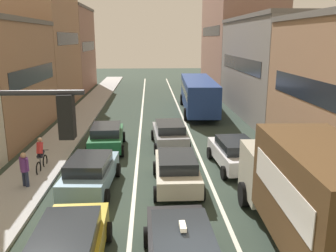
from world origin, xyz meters
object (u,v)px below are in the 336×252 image
bus_mid_queue_primary (198,92)px  cyclist_on_sidewalk (41,155)px  taxi_centre_lane_front (182,250)px  sedan_right_lane_behind_truck (235,153)px  hatchback_centre_lane_third (170,133)px  pedestrian_mid_sidewalk (25,169)px  sedan_left_lane_front (69,247)px  sedan_centre_lane_second (177,170)px  removalist_box_truck (309,190)px  wagon_left_lane_second (90,172)px  sedan_left_lane_third (107,136)px

bus_mid_queue_primary → cyclist_on_sidewalk: (-9.54, -13.86, -0.91)m
taxi_centre_lane_front → sedan_right_lane_behind_truck: 8.90m
hatchback_centre_lane_third → pedestrian_mid_sidewalk: 8.86m
pedestrian_mid_sidewalk → cyclist_on_sidewalk: bearing=-149.0°
taxi_centre_lane_front → hatchback_centre_lane_third: (0.35, 12.08, -0.00)m
taxi_centre_lane_front → sedan_left_lane_front: size_ratio=1.00×
hatchback_centre_lane_third → pedestrian_mid_sidewalk: size_ratio=2.64×
sedan_centre_lane_second → cyclist_on_sidewalk: size_ratio=2.49×
taxi_centre_lane_front → sedan_right_lane_behind_truck: size_ratio=0.99×
removalist_box_truck → sedan_left_lane_front: 7.11m
removalist_box_truck → bus_mid_queue_primary: 20.97m
removalist_box_truck → sedan_right_lane_behind_truck: 7.27m
sedan_centre_lane_second → bus_mid_queue_primary: (3.10, 15.99, 0.96)m
removalist_box_truck → hatchback_centre_lane_third: 11.63m
taxi_centre_lane_front → wagon_left_lane_second: 6.83m
sedan_right_lane_behind_truck → wagon_left_lane_second: bearing=105.1°
sedan_centre_lane_second → hatchback_centre_lane_third: (0.03, 6.04, 0.00)m
hatchback_centre_lane_third → pedestrian_mid_sidewalk: bearing=129.3°
sedan_centre_lane_second → sedan_left_lane_third: 6.68m
wagon_left_lane_second → sedan_right_lane_behind_truck: bearing=-67.5°
sedan_left_lane_front → sedan_centre_lane_second: bearing=-31.9°
sedan_right_lane_behind_truck → bus_mid_queue_primary: 13.84m
removalist_box_truck → pedestrian_mid_sidewalk: (-10.08, 5.06, -1.03)m
removalist_box_truck → bus_mid_queue_primary: (-0.46, 20.97, -0.21)m
removalist_box_truck → wagon_left_lane_second: (-7.27, 4.87, -1.18)m
sedan_left_lane_front → bus_mid_queue_primary: 22.69m
sedan_centre_lane_second → hatchback_centre_lane_third: size_ratio=0.98×
wagon_left_lane_second → removalist_box_truck: bearing=-119.9°
hatchback_centre_lane_third → taxi_centre_lane_front: bearing=175.4°
removalist_box_truck → sedan_left_lane_front: removalist_box_truck is taller
hatchback_centre_lane_third → sedan_left_lane_third: same height
hatchback_centre_lane_third → cyclist_on_sidewalk: size_ratio=2.53×
wagon_left_lane_second → bus_mid_queue_primary: (6.81, 16.10, 0.96)m
wagon_left_lane_second → pedestrian_mid_sidewalk: size_ratio=2.66×
sedan_right_lane_behind_truck → pedestrian_mid_sidewalk: pedestrian_mid_sidewalk is taller
hatchback_centre_lane_third → sedan_right_lane_behind_truck: size_ratio=1.00×
cyclist_on_sidewalk → taxi_centre_lane_front: bearing=-142.5°
removalist_box_truck → taxi_centre_lane_front: size_ratio=1.79×
removalist_box_truck → wagon_left_lane_second: 8.83m
sedan_centre_lane_second → wagon_left_lane_second: bearing=92.1°
removalist_box_truck → sedan_left_lane_front: (-6.97, -0.74, -1.18)m
sedan_right_lane_behind_truck → bus_mid_queue_primary: (0.01, 13.81, 0.96)m
taxi_centre_lane_front → sedan_left_lane_front: taxi_centre_lane_front is taller
wagon_left_lane_second → sedan_right_lane_behind_truck: size_ratio=1.00×
cyclist_on_sidewalk → bus_mid_queue_primary: bearing=-33.9°
sedan_centre_lane_second → hatchback_centre_lane_third: 6.04m
sedan_left_lane_front → sedan_left_lane_third: same height
wagon_left_lane_second → bus_mid_queue_primary: bus_mid_queue_primary is taller
sedan_left_lane_third → bus_mid_queue_primary: 12.46m
hatchback_centre_lane_third → bus_mid_queue_primary: bearing=-20.1°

